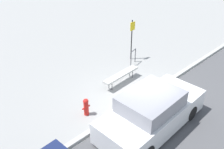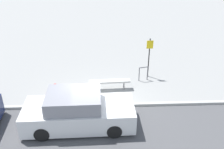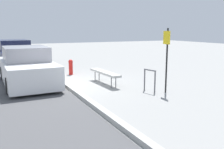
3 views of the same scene
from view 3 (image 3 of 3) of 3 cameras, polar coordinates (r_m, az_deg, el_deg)
name	(u,v)px [view 3 (image 3 of 3)]	position (r m, az deg, el deg)	size (l,w,h in m)	color
ground_plane	(64,85)	(10.46, -10.85, -2.33)	(60.00, 60.00, 0.00)	gray
curb	(64,83)	(10.45, -10.87, -1.98)	(60.00, 0.20, 0.13)	#A8A8A3
bench	(105,73)	(10.37, -1.66, 0.39)	(2.17, 0.46, 0.52)	#515156
bike_rack	(150,78)	(9.16, 8.61, -0.86)	(0.55, 0.18, 0.83)	#515156
sign_post	(167,54)	(9.03, 12.39, 4.51)	(0.36, 0.08, 2.30)	black
fire_hydrant	(71,67)	(12.66, -9.41, 1.79)	(0.36, 0.22, 0.77)	red
parked_car_near	(27,68)	(10.91, -18.88, 1.50)	(4.56, 1.95, 1.55)	black
parked_car_far	(15,55)	(16.50, -21.35, 4.26)	(4.60, 2.08, 1.61)	black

